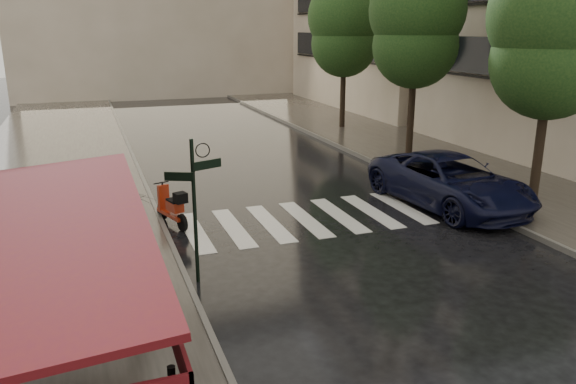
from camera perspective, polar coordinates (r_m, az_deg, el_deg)
ground at (r=10.04m, az=1.33°, el=-15.00°), size 120.00×120.00×0.00m
sidewalk_near at (r=20.68m, az=-23.03°, el=0.60°), size 6.00×60.00×0.12m
sidewalk_far at (r=24.59m, az=13.63°, el=3.81°), size 5.50×60.00×0.12m
curb_near at (r=20.70m, az=-14.62°, el=1.45°), size 0.12×60.00×0.16m
curb_far at (r=23.18m, az=7.82°, el=3.41°), size 0.12×60.00×0.16m
crosswalk at (r=16.12m, az=3.49°, el=-2.53°), size 7.85×3.20×0.01m
signpost at (r=11.65m, az=-9.48°, el=-0.78°), size 1.17×0.29×3.10m
tree_near at (r=18.17m, az=25.50°, el=15.17°), size 3.80×3.80×7.99m
tree_mid at (r=23.63m, az=12.97°, el=16.90°), size 3.80×3.80×8.34m
tree_far at (r=29.87m, az=5.78°, el=16.77°), size 3.80×3.80×8.16m
pedestrian_with_umbrella at (r=11.31m, az=-16.01°, el=-1.92°), size 1.21×1.23×2.53m
scooter at (r=15.58m, az=-11.67°, el=-1.57°), size 0.76×1.62×1.10m
parked_car at (r=17.57m, az=16.10°, el=1.08°), size 3.11×5.83×1.56m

